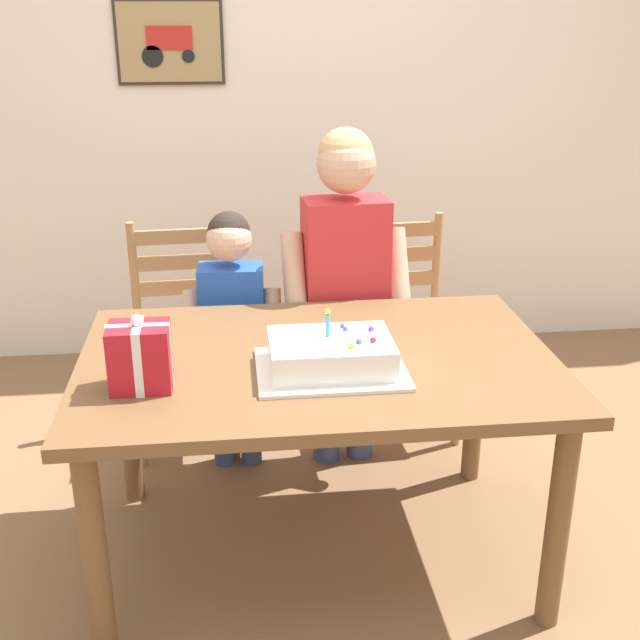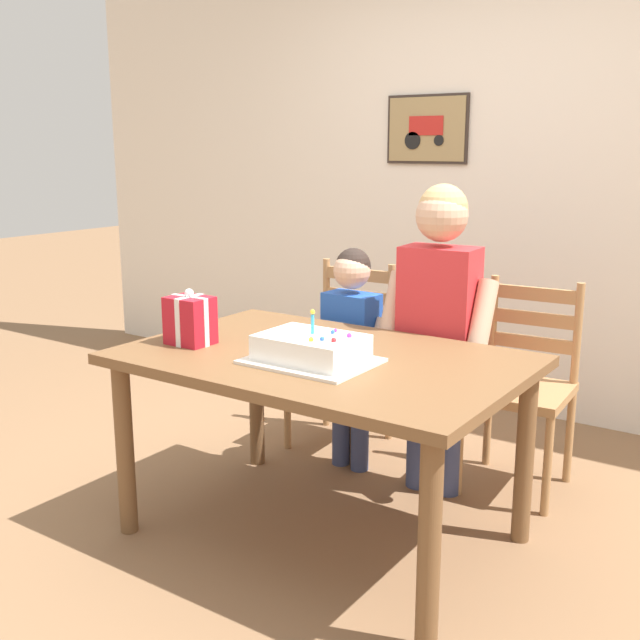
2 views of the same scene
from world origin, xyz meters
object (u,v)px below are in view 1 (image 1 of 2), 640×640
(chair_right, at_px, (402,325))
(child_older, at_px, (345,268))
(gift_box_red_large, at_px, (140,357))
(child_younger, at_px, (232,318))
(chair_left, at_px, (183,335))
(birthday_cake, at_px, (331,356))
(dining_table, at_px, (318,382))

(chair_right, distance_m, child_older, 0.52)
(gift_box_red_large, relative_size, child_younger, 0.21)
(gift_box_red_large, xyz_separation_m, chair_left, (0.05, 1.04, -0.36))
(child_older, bearing_deg, birthday_cake, -101.41)
(dining_table, bearing_deg, chair_left, 118.00)
(chair_left, height_order, child_older, child_older)
(dining_table, distance_m, birthday_cake, 0.18)
(chair_left, bearing_deg, child_younger, -51.61)
(dining_table, height_order, chair_left, chair_left)
(dining_table, xyz_separation_m, birthday_cake, (0.03, -0.11, 0.14))
(birthday_cake, bearing_deg, child_younger, 111.50)
(dining_table, height_order, child_younger, child_younger)
(birthday_cake, height_order, chair_left, birthday_cake)
(dining_table, relative_size, birthday_cake, 3.33)
(chair_left, height_order, child_younger, child_younger)
(dining_table, bearing_deg, chair_right, 62.24)
(chair_left, xyz_separation_m, child_older, (0.64, -0.26, 0.35))
(birthday_cake, relative_size, child_younger, 0.42)
(chair_left, xyz_separation_m, chair_right, (0.93, -0.00, 0.00))
(chair_right, xyz_separation_m, child_younger, (-0.72, -0.26, 0.17))
(child_younger, bearing_deg, gift_box_red_large, -108.40)
(gift_box_red_large, height_order, child_older, child_older)
(dining_table, relative_size, chair_right, 1.59)
(gift_box_red_large, distance_m, child_younger, 0.84)
(birthday_cake, distance_m, chair_right, 1.13)
(birthday_cake, height_order, child_older, child_older)
(chair_right, height_order, child_younger, child_younger)
(birthday_cake, xyz_separation_m, chair_left, (-0.49, 0.99, -0.32))
(child_older, relative_size, child_younger, 1.28)
(gift_box_red_large, relative_size, child_older, 0.17)
(child_younger, bearing_deg, child_older, -0.09)
(gift_box_red_large, relative_size, chair_right, 0.24)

